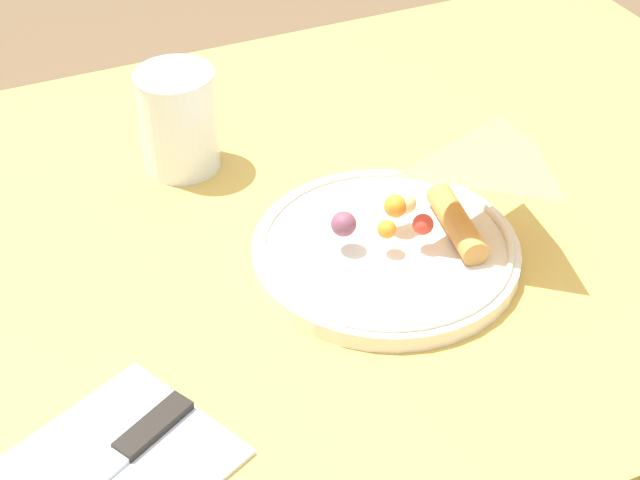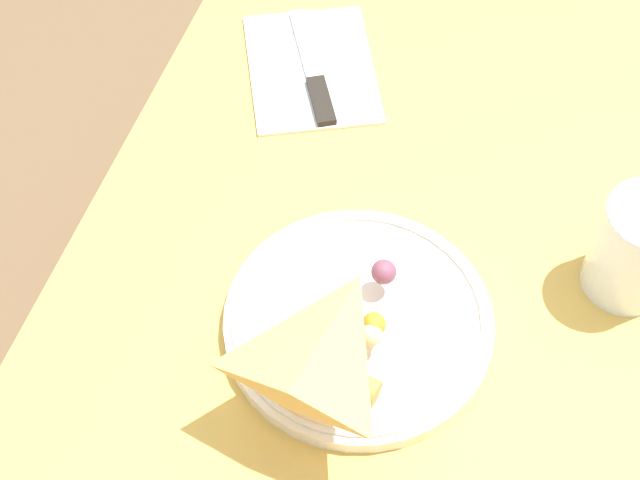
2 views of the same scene
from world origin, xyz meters
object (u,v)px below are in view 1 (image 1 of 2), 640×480
(dining_table, at_px, (302,311))
(butter_knife, at_px, (108,466))
(napkin_folded, at_px, (100,478))
(plate_pizza, at_px, (389,246))
(milk_glass, at_px, (179,124))

(dining_table, xyz_separation_m, butter_knife, (0.24, 0.21, 0.12))
(napkin_folded, relative_size, butter_knife, 1.32)
(plate_pizza, xyz_separation_m, butter_knife, (0.29, 0.13, -0.01))
(milk_glass, xyz_separation_m, napkin_folded, (0.17, 0.35, -0.05))
(butter_knife, bearing_deg, milk_glass, -144.01)
(dining_table, bearing_deg, plate_pizza, 122.53)
(plate_pizza, xyz_separation_m, milk_glass, (0.12, -0.22, 0.03))
(plate_pizza, height_order, milk_glass, milk_glass)
(dining_table, relative_size, milk_glass, 10.86)
(napkin_folded, xyz_separation_m, butter_knife, (-0.01, -0.00, 0.00))
(milk_glass, distance_m, butter_knife, 0.39)
(plate_pizza, height_order, napkin_folded, plate_pizza)
(milk_glass, relative_size, napkin_folded, 0.49)
(napkin_folded, bearing_deg, dining_table, -138.59)
(milk_glass, bearing_deg, napkin_folded, 63.83)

